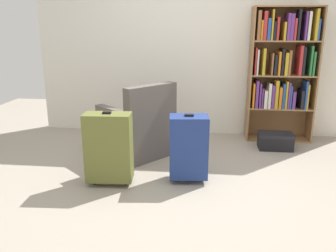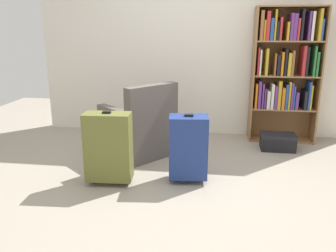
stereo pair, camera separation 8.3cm
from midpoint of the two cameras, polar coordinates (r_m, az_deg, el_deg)
The scene contains 8 objects.
ground_plane at distance 3.49m, azimuth 2.90°, elevation -9.95°, with size 7.87×7.87×0.00m, color #9E9384.
back_wall at distance 5.03m, azimuth 5.08°, elevation 13.44°, with size 4.50×0.10×2.60m, color silver.
bookshelf at distance 4.91m, azimuth 19.25°, elevation 8.95°, with size 0.87×0.34×1.79m.
armchair at distance 4.23m, azimuth -4.14°, elevation -0.62°, with size 0.99×0.99×0.90m.
mug at distance 4.20m, azimuth 3.32°, elevation -4.57°, with size 0.12×0.08×0.10m.
storage_box at distance 4.66m, azimuth 18.20°, elevation -2.44°, with size 0.43×0.27×0.21m.
suitcase_navy_blue at distance 3.47m, azimuth 4.07°, elevation -3.49°, with size 0.41×0.29×0.71m.
suitcase_olive at distance 3.44m, azimuth -9.16°, elevation -3.46°, with size 0.47×0.24×0.75m.
Camera 2 is at (0.30, -3.12, 1.54)m, focal length 36.80 mm.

